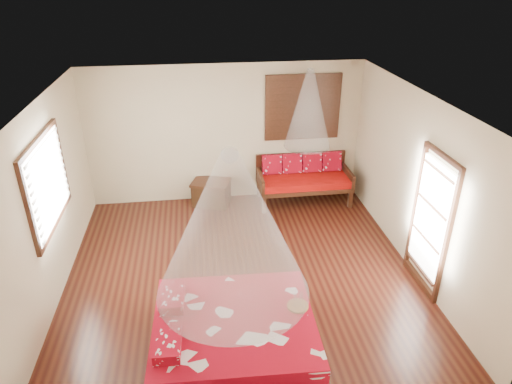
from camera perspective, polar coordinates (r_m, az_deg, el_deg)
room at (r=6.71m, az=-1.94°, el=-0.50°), size 5.54×5.54×2.84m
bed at (r=6.07m, az=-2.87°, el=-17.34°), size 2.17×1.98×0.64m
daybed at (r=9.46m, az=5.94°, el=1.88°), size 1.90×0.84×0.97m
storage_chest at (r=9.39m, az=-5.61°, el=-0.08°), size 0.88×0.75×0.51m
shutter_panel at (r=9.28m, az=5.87°, el=10.48°), size 1.52×0.06×1.32m
window_left at (r=7.06m, az=-24.59°, el=1.08°), size 0.10×1.74×1.34m
glazed_door at (r=7.14m, az=20.92°, el=-3.65°), size 0.08×1.02×2.16m
wine_tray at (r=6.05m, az=5.26°, el=-13.67°), size 0.28×0.28×0.22m
mosquito_net_main at (r=5.09m, az=-3.07°, el=-4.26°), size 1.82×1.82×1.80m
mosquito_net_daybed at (r=8.82m, az=6.59°, el=10.26°), size 0.90×0.90×1.50m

